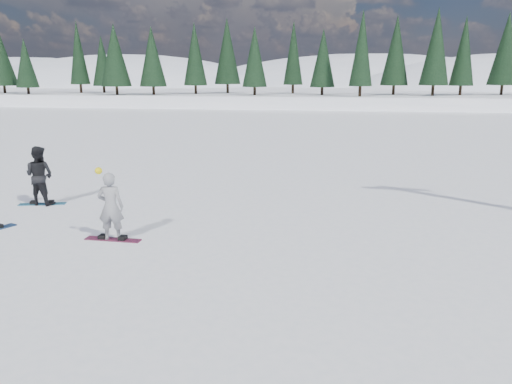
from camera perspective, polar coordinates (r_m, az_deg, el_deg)
ground at (r=15.09m, az=-24.11°, el=-4.20°), size 420.00×420.00×0.00m
alpine_backdrop at (r=202.96m, az=3.36°, el=8.24°), size 412.50×227.00×53.20m
snowboarder_woman at (r=13.41m, az=-16.29°, el=-1.59°), size 0.72×0.53×1.96m
snowboarder_man at (r=17.90m, az=-23.52°, el=1.73°), size 1.01×0.82×1.96m
snowboard_woman at (r=13.66m, az=-16.03°, el=-5.23°), size 1.51×0.33×0.03m
snowboard_man at (r=18.10m, az=-23.23°, el=-1.27°), size 1.52×0.66×0.03m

